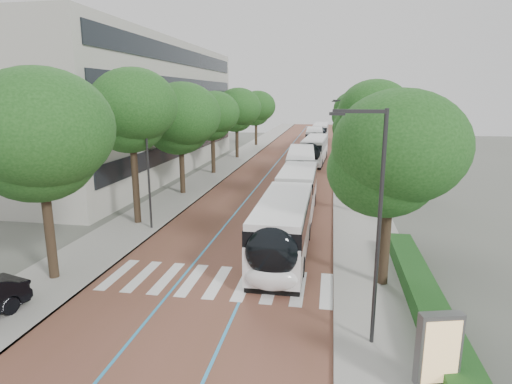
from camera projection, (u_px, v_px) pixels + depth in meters
The scene contains 22 objects.
ground at pixel (208, 291), 18.96m from camera, with size 160.00×160.00×0.00m, color #51544C.
road at pixel (292, 159), 57.36m from camera, with size 11.00×140.00×0.02m, color brown.
sidewalk_left at pixel (237, 158), 58.61m from camera, with size 4.00×140.00×0.12m, color gray.
sidewalk_right at pixel (349, 161), 56.08m from camera, with size 4.00×140.00×0.12m, color gray.
kerb_left at pixel (251, 158), 58.29m from camera, with size 0.20×140.00×0.14m, color gray.
kerb_right at pixel (334, 160), 56.40m from camera, with size 0.20×140.00×0.14m, color gray.
zebra_crossing at pixel (218, 282), 19.88m from camera, with size 10.55×3.60×0.01m.
lane_line_left at pixel (280, 159), 57.62m from camera, with size 0.12×126.00×0.01m, color #2583BB.
lane_line_right at pixel (304, 160), 57.08m from camera, with size 0.12×126.00×0.01m, color #2583BB.
office_building at pixel (108, 108), 47.57m from camera, with size 18.11×40.00×14.00m.
hedge at pixel (424, 297), 17.30m from camera, with size 1.20×14.00×0.80m, color #1A4A19.
streetlight_near at pixel (374, 211), 13.88m from camera, with size 1.82×0.20×8.00m.
streetlight_far at pixel (348, 137), 37.88m from camera, with size 1.82×0.20×8.00m.
lamp_post_left at pixel (148, 167), 26.75m from camera, with size 0.14×0.14×8.00m, color #2B2B2D.
trees_left at pixel (204, 117), 42.73m from camera, with size 6.39×61.12×9.61m.
trees_right at pixel (362, 124), 37.18m from camera, with size 5.69×47.59×8.97m.
lead_bus at pixel (290, 210), 26.20m from camera, with size 2.57×18.40×3.20m.
bus_queued_0 at pixel (301, 168), 41.21m from camera, with size 3.20×12.52×3.20m.
bus_queued_1 at pixel (315, 150), 54.13m from camera, with size 3.09×12.50×3.20m.
bus_queued_2 at pixel (314, 139), 67.22m from camera, with size 2.94×12.48×3.20m.
bus_queued_3 at pixel (321, 132), 79.44m from camera, with size 2.69×12.43×3.20m.
ad_panel at pixel (438, 353), 11.96m from camera, with size 1.27×0.65×2.56m.
Camera 1 is at (5.15, -16.86, 8.53)m, focal length 30.00 mm.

